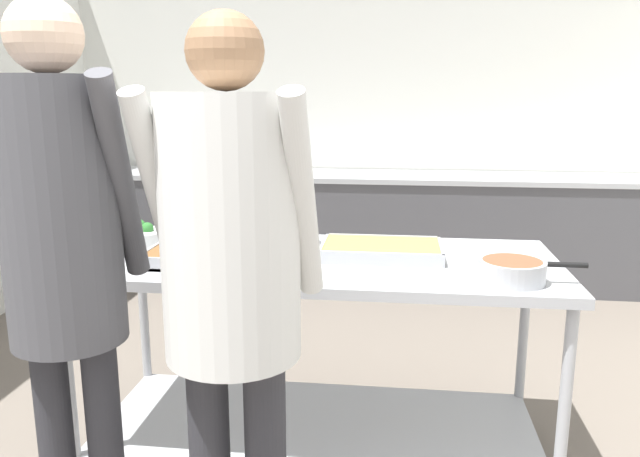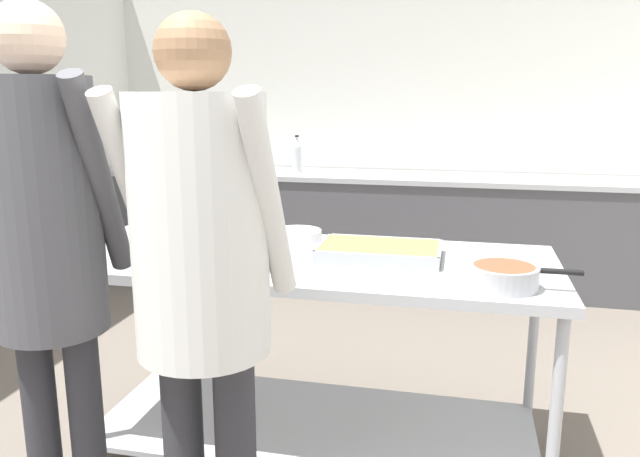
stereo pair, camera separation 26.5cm
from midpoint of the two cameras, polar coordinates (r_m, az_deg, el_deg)
wall_rear at (r=5.43m, az=2.34°, el=9.94°), size 5.04×0.06×2.65m
back_counter at (r=5.17m, az=1.92°, el=0.07°), size 4.88×0.65×0.90m
serving_counter at (r=2.67m, az=-3.14°, el=-8.64°), size 1.96×0.84×0.89m
broccoli_bowl at (r=2.94m, az=-18.61°, el=-0.68°), size 0.23×0.23×0.11m
serving_tray_roast at (r=2.58m, az=-14.21°, el=-2.46°), size 0.38×0.32×0.05m
plate_stack at (r=2.81m, az=-5.13°, el=-0.82°), size 0.23×0.23×0.06m
serving_tray_vegetables at (r=2.59m, az=2.74°, el=-2.03°), size 0.50×0.32×0.05m
sauce_pan at (r=2.30m, az=14.07°, el=-3.76°), size 0.38×0.24×0.08m
guest_serving_left at (r=1.99m, az=-26.06°, el=-1.12°), size 0.48×0.41×1.81m
guest_serving_right at (r=1.79m, az=-12.32°, el=-3.02°), size 0.50×0.39×1.77m
water_bottle at (r=5.23m, az=-6.53°, el=6.66°), size 0.08×0.08×0.30m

